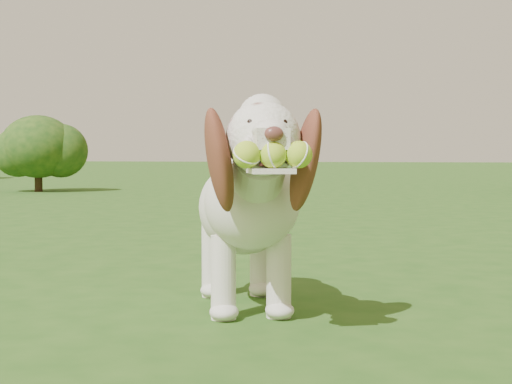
# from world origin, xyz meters

# --- Properties ---
(ground) EXTENTS (80.00, 80.00, 0.00)m
(ground) POSITION_xyz_m (0.00, 0.00, 0.00)
(ground) COLOR #244E16
(ground) RESTS_ON ground
(dog) EXTENTS (0.66, 1.18, 0.78)m
(dog) POSITION_xyz_m (-0.37, -0.06, 0.42)
(dog) COLOR silver
(dog) RESTS_ON ground
(shrub_a) EXTENTS (1.09, 1.09, 1.13)m
(shrub_a) POSITION_xyz_m (-5.09, 7.82, 0.66)
(shrub_a) COLOR #382314
(shrub_a) RESTS_ON ground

